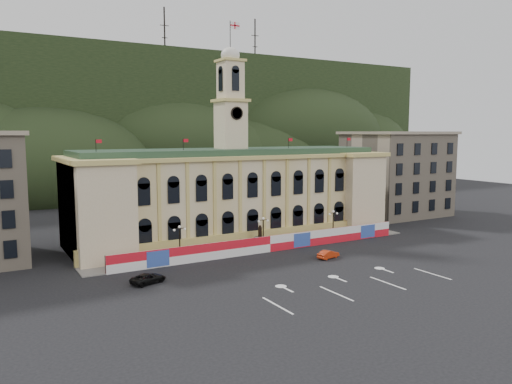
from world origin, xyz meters
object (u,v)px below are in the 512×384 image
lamp_center (263,230)px  black_suv (148,278)px  statue (260,241)px  red_sedan (328,254)px

lamp_center → black_suv: bearing=-158.7°
statue → lamp_center: 2.14m
lamp_center → black_suv: size_ratio=1.05×
statue → black_suv: statue is taller
black_suv → lamp_center: bearing=-86.4°
red_sedan → statue: bearing=13.7°
statue → black_suv: size_ratio=0.76×
statue → red_sedan: size_ratio=0.95×
statue → red_sedan: statue is taller
statue → black_suv: 23.37m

